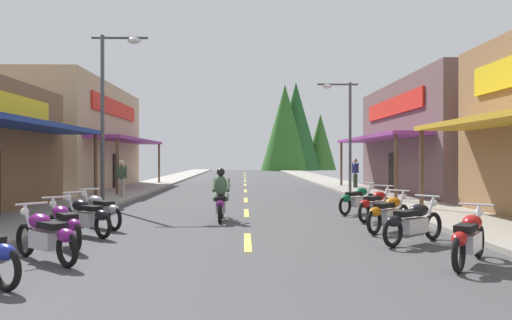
{
  "coord_description": "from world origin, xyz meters",
  "views": [
    {
      "loc": [
        -0.08,
        -2.07,
        1.88
      ],
      "look_at": [
        0.65,
        27.68,
        1.73
      ],
      "focal_mm": 34.58,
      "sensor_mm": 36.0,
      "label": 1
    }
  ],
  "objects_px": {
    "streetlamp_right": "(344,121)",
    "motorcycle_parked_right_4": "(358,199)",
    "motorcycle_parked_right_1": "(413,221)",
    "motorcycle_parked_left_4": "(99,210)",
    "streetlamp_left": "(111,96)",
    "rider_cruising_lead": "(221,199)",
    "motorcycle_parked_right_3": "(376,204)",
    "motorcycle_parked_left_3": "(86,215)",
    "motorcycle_parked_left_2": "(64,224)",
    "motorcycle_parked_right_2": "(389,212)",
    "pedestrian_browsing": "(122,176)",
    "motorcycle_parked_left_1": "(46,235)",
    "pedestrian_by_shop": "(355,171)",
    "motorcycle_parked_right_0": "(469,237)"
  },
  "relations": [
    {
      "from": "motorcycle_parked_left_2",
      "to": "motorcycle_parked_left_3",
      "type": "xyz_separation_m",
      "value": [
        -0.05,
        1.56,
        0.0
      ]
    },
    {
      "from": "motorcycle_parked_left_3",
      "to": "motorcycle_parked_left_4",
      "type": "bearing_deg",
      "value": -47.1
    },
    {
      "from": "motorcycle_parked_right_2",
      "to": "rider_cruising_lead",
      "type": "xyz_separation_m",
      "value": [
        -4.36,
        2.23,
        0.17
      ]
    },
    {
      "from": "motorcycle_parked_left_1",
      "to": "motorcycle_parked_left_2",
      "type": "bearing_deg",
      "value": -41.28
    },
    {
      "from": "streetlamp_left",
      "to": "motorcycle_parked_right_4",
      "type": "xyz_separation_m",
      "value": [
        8.78,
        -2.15,
        -3.69
      ]
    },
    {
      "from": "motorcycle_parked_right_1",
      "to": "motorcycle_parked_right_4",
      "type": "bearing_deg",
      "value": 51.66
    },
    {
      "from": "motorcycle_parked_right_2",
      "to": "pedestrian_browsing",
      "type": "height_order",
      "value": "pedestrian_browsing"
    },
    {
      "from": "motorcycle_parked_left_4",
      "to": "pedestrian_by_shop",
      "type": "relative_size",
      "value": 0.89
    },
    {
      "from": "motorcycle_parked_left_4",
      "to": "motorcycle_parked_right_2",
      "type": "bearing_deg",
      "value": -141.73
    },
    {
      "from": "motorcycle_parked_right_1",
      "to": "rider_cruising_lead",
      "type": "relative_size",
      "value": 0.83
    },
    {
      "from": "motorcycle_parked_right_0",
      "to": "motorcycle_parked_left_1",
      "type": "distance_m",
      "value": 7.49
    },
    {
      "from": "motorcycle_parked_right_1",
      "to": "motorcycle_parked_left_4",
      "type": "bearing_deg",
      "value": 124.2
    },
    {
      "from": "motorcycle_parked_right_1",
      "to": "pedestrian_by_shop",
      "type": "height_order",
      "value": "pedestrian_by_shop"
    },
    {
      "from": "motorcycle_parked_right_3",
      "to": "motorcycle_parked_left_3",
      "type": "bearing_deg",
      "value": 150.59
    },
    {
      "from": "motorcycle_parked_right_2",
      "to": "motorcycle_parked_left_2",
      "type": "bearing_deg",
      "value": 150.15
    },
    {
      "from": "motorcycle_parked_right_0",
      "to": "motorcycle_parked_left_2",
      "type": "bearing_deg",
      "value": 113.45
    },
    {
      "from": "pedestrian_browsing",
      "to": "motorcycle_parked_left_4",
      "type": "bearing_deg",
      "value": -145.11
    },
    {
      "from": "motorcycle_parked_right_3",
      "to": "streetlamp_left",
      "type": "bearing_deg",
      "value": 107.66
    },
    {
      "from": "streetlamp_left",
      "to": "motorcycle_parked_right_1",
      "type": "height_order",
      "value": "streetlamp_left"
    },
    {
      "from": "pedestrian_by_shop",
      "to": "motorcycle_parked_right_1",
      "type": "bearing_deg",
      "value": -46.27
    },
    {
      "from": "motorcycle_parked_left_4",
      "to": "streetlamp_right",
      "type": "bearing_deg",
      "value": -82.8
    },
    {
      "from": "motorcycle_parked_right_0",
      "to": "rider_cruising_lead",
      "type": "height_order",
      "value": "rider_cruising_lead"
    },
    {
      "from": "streetlamp_right",
      "to": "motorcycle_parked_right_4",
      "type": "height_order",
      "value": "streetlamp_right"
    },
    {
      "from": "streetlamp_right",
      "to": "motorcycle_parked_right_4",
      "type": "xyz_separation_m",
      "value": [
        -1.32,
        -8.77,
        -3.29
      ]
    },
    {
      "from": "motorcycle_parked_left_2",
      "to": "pedestrian_by_shop",
      "type": "xyz_separation_m",
      "value": [
        10.34,
        18.6,
        0.57
      ]
    },
    {
      "from": "motorcycle_parked_right_0",
      "to": "motorcycle_parked_right_3",
      "type": "distance_m",
      "value": 6.08
    },
    {
      "from": "motorcycle_parked_right_2",
      "to": "motorcycle_parked_right_4",
      "type": "height_order",
      "value": "same"
    },
    {
      "from": "motorcycle_parked_right_2",
      "to": "motorcycle_parked_right_3",
      "type": "distance_m",
      "value": 2.17
    },
    {
      "from": "motorcycle_parked_left_3",
      "to": "motorcycle_parked_left_4",
      "type": "xyz_separation_m",
      "value": [
        -0.04,
        1.25,
        0.0
      ]
    },
    {
      "from": "motorcycle_parked_right_2",
      "to": "pedestrian_by_shop",
      "type": "bearing_deg",
      "value": 34.65
    },
    {
      "from": "motorcycle_parked_right_3",
      "to": "motorcycle_parked_left_4",
      "type": "distance_m",
      "value": 7.89
    },
    {
      "from": "rider_cruising_lead",
      "to": "motorcycle_parked_right_4",
      "type": "bearing_deg",
      "value": -69.39
    },
    {
      "from": "streetlamp_right",
      "to": "motorcycle_parked_right_3",
      "type": "distance_m",
      "value": 11.15
    },
    {
      "from": "motorcycle_parked_left_1",
      "to": "pedestrian_browsing",
      "type": "distance_m",
      "value": 13.5
    },
    {
      "from": "streetlamp_right",
      "to": "rider_cruising_lead",
      "type": "bearing_deg",
      "value": -118.93
    },
    {
      "from": "motorcycle_parked_left_2",
      "to": "motorcycle_parked_left_3",
      "type": "distance_m",
      "value": 1.56
    },
    {
      "from": "streetlamp_right",
      "to": "motorcycle_parked_left_2",
      "type": "height_order",
      "value": "streetlamp_right"
    },
    {
      "from": "motorcycle_parked_right_1",
      "to": "pedestrian_by_shop",
      "type": "relative_size",
      "value": 0.97
    },
    {
      "from": "motorcycle_parked_right_1",
      "to": "rider_cruising_lead",
      "type": "bearing_deg",
      "value": 100.19
    },
    {
      "from": "streetlamp_left",
      "to": "rider_cruising_lead",
      "type": "distance_m",
      "value": 6.78
    },
    {
      "from": "motorcycle_parked_right_0",
      "to": "motorcycle_parked_right_2",
      "type": "height_order",
      "value": "same"
    },
    {
      "from": "pedestrian_browsing",
      "to": "pedestrian_by_shop",
      "type": "bearing_deg",
      "value": -36.6
    },
    {
      "from": "motorcycle_parked_left_4",
      "to": "pedestrian_browsing",
      "type": "distance_m",
      "value": 9.28
    },
    {
      "from": "motorcycle_parked_left_1",
      "to": "motorcycle_parked_left_3",
      "type": "height_order",
      "value": "same"
    },
    {
      "from": "motorcycle_parked_left_4",
      "to": "rider_cruising_lead",
      "type": "bearing_deg",
      "value": -110.8
    },
    {
      "from": "motorcycle_parked_right_1",
      "to": "motorcycle_parked_left_3",
      "type": "distance_m",
      "value": 7.59
    },
    {
      "from": "motorcycle_parked_right_1",
      "to": "motorcycle_parked_right_2",
      "type": "distance_m",
      "value": 1.8
    },
    {
      "from": "motorcycle_parked_right_0",
      "to": "motorcycle_parked_left_1",
      "type": "bearing_deg",
      "value": 123.72
    },
    {
      "from": "motorcycle_parked_left_2",
      "to": "pedestrian_browsing",
      "type": "bearing_deg",
      "value": -27.81
    },
    {
      "from": "streetlamp_left",
      "to": "motorcycle_parked_right_0",
      "type": "xyz_separation_m",
      "value": [
        8.9,
        -10.04,
        -3.69
      ]
    }
  ]
}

